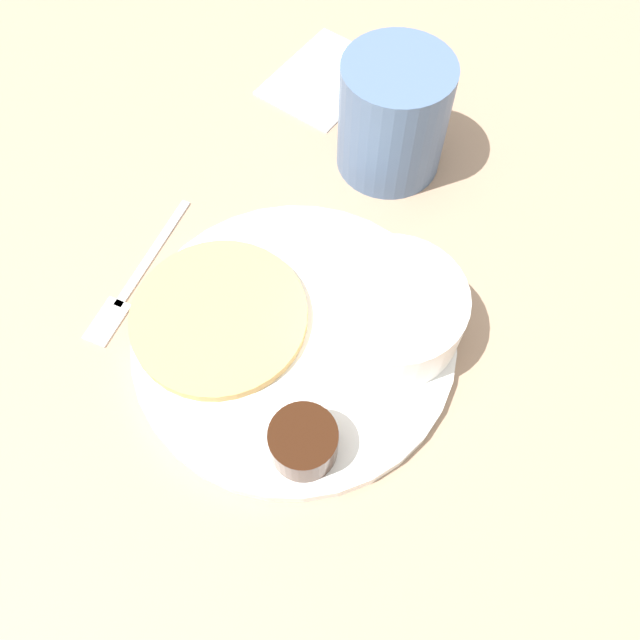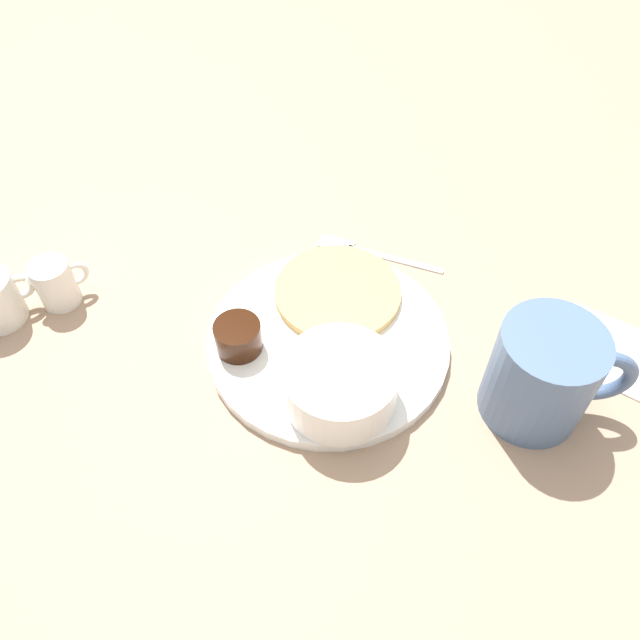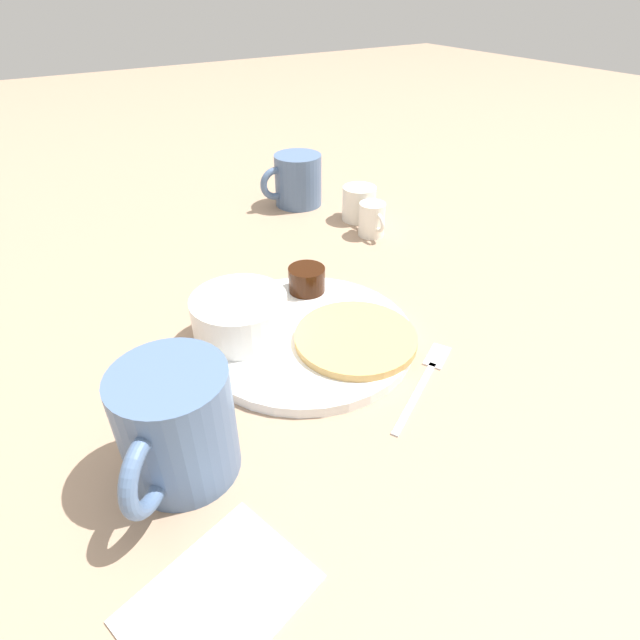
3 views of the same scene
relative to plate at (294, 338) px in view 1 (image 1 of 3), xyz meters
name	(u,v)px [view 1 (image 1 of 3)]	position (x,y,z in m)	size (l,w,h in m)	color
ground_plane	(295,341)	(0.00, 0.00, -0.01)	(4.00, 4.00, 0.00)	#9E7F66
plate	(294,338)	(0.00, 0.00, 0.00)	(0.24, 0.24, 0.01)	white
pancake_stack	(219,316)	(-0.04, 0.04, 0.01)	(0.13, 0.13, 0.01)	tan
bowl	(392,310)	(0.06, -0.04, 0.03)	(0.11, 0.11, 0.05)	white
syrup_cup	(303,442)	(-0.05, -0.07, 0.02)	(0.05, 0.05, 0.03)	black
butter_ramekin	(415,331)	(0.07, -0.06, 0.02)	(0.05, 0.05, 0.04)	white
coffee_mug	(393,115)	(0.18, 0.10, 0.04)	(0.11, 0.11, 0.10)	slate
fork	(131,285)	(-0.07, 0.12, 0.00)	(0.13, 0.08, 0.00)	silver
napkin	(325,77)	(0.20, 0.21, 0.00)	(0.14, 0.12, 0.00)	white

